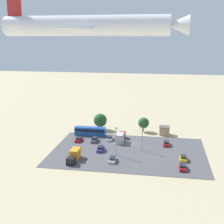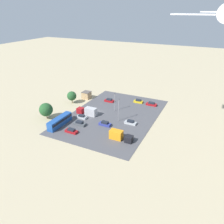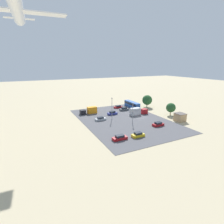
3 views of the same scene
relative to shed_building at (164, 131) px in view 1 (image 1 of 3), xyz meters
The scene contains 19 objects.
ground_plane 16.61m from the shed_building, 46.54° to the left, with size 400.00×400.00×0.00m, color tan.
parking_lot_surface 22.83m from the shed_building, 60.06° to the left, with size 48.84×33.01×0.08m.
shed_building is the anchor object (origin of this frame).
bus 27.83m from the shed_building, 11.51° to the left, with size 11.47×2.55×3.16m.
parked_car_0 11.87m from the shed_building, 93.48° to the left, with size 1.94×4.34×1.49m.
parked_car_1 24.93m from the shed_building, 103.23° to the left, with size 1.92×4.12×1.51m.
parked_car_2 21.43m from the shed_building, 26.78° to the left, with size 1.74×4.16×1.44m.
parked_car_3 32.32m from the shed_building, 22.60° to the left, with size 1.82×4.52×1.42m.
parked_car_4 28.88m from the shed_building, 45.37° to the left, with size 1.85×4.45×1.62m.
parked_car_5 31.02m from the shed_building, 99.49° to the left, with size 1.80×4.70×1.52m.
parked_car_6 27.05m from the shed_building, 26.55° to the left, with size 1.86×4.58×1.65m.
parked_car_7 32.30m from the shed_building, 62.30° to the left, with size 1.87×4.41×1.42m.
parked_truck_0 18.28m from the shed_building, 33.70° to the left, with size 2.42×8.56×3.18m.
parked_truck_1 39.58m from the shed_building, 47.83° to the left, with size 2.41×7.82×3.02m.
tree_near_shed 8.66m from the shed_building, 18.44° to the right, with size 4.20×4.20×5.59m.
tree_apron_mid 25.32m from the shed_building, ahead, with size 5.22×5.22×6.43m.
light_pole_lot_centre 19.73m from the shed_building, 68.73° to the left, with size 0.90×0.28×7.82m.
light_pole_lot_edge 27.94m from the shed_building, 57.93° to the left, with size 0.90×0.28×8.97m.
airplane 67.17m from the shed_building, 74.79° to the left, with size 35.53×29.09×8.66m.
Camera 1 is at (-10.36, 101.46, 36.62)m, focal length 50.00 mm.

